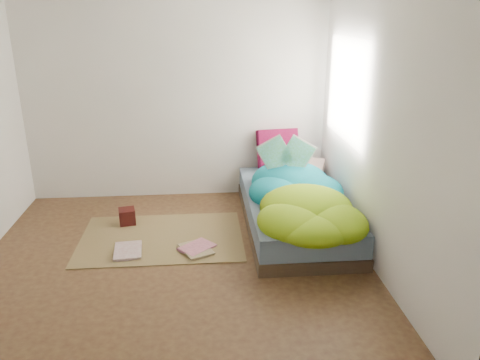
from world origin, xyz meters
name	(u,v)px	position (x,y,z in m)	size (l,w,h in m)	color
ground	(174,266)	(0.00, 0.00, 0.00)	(3.50, 3.50, 0.00)	#44261A
room_walls	(166,81)	(0.01, 0.01, 1.63)	(3.54, 3.54, 2.62)	silver
bed	(294,211)	(1.22, 0.72, 0.17)	(1.00, 2.00, 0.34)	#36291D
duvet	(300,188)	(1.22, 0.50, 0.51)	(0.96, 1.84, 0.34)	#086C83
rug	(162,238)	(-0.15, 0.55, 0.01)	(1.60, 1.10, 0.01)	brown
pillow_floral	(299,168)	(1.41, 1.43, 0.40)	(0.57, 0.35, 0.13)	beige
pillow_magenta	(278,150)	(1.18, 1.63, 0.58)	(0.48, 0.15, 0.48)	#4B0521
open_book	(286,145)	(1.15, 0.93, 0.83)	(0.49, 0.11, 0.30)	green
wooden_box	(127,216)	(-0.53, 0.91, 0.09)	(0.16, 0.16, 0.16)	#370C0C
floor_book_a	(114,252)	(-0.57, 0.26, 0.03)	(0.25, 0.35, 0.03)	beige
floor_book_b	(189,244)	(0.12, 0.36, 0.03)	(0.23, 0.31, 0.03)	pink
floor_book_c	(184,253)	(0.08, 0.19, 0.02)	(0.25, 0.34, 0.03)	tan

